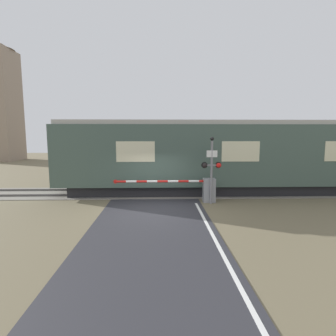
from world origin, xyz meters
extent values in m
plane|color=#6B6047|center=(0.00, 0.00, 0.00)|extent=(80.00, 80.00, 0.00)
cube|color=slate|center=(0.00, 3.52, 0.01)|extent=(36.00, 3.20, 0.03)
cube|color=#595451|center=(0.00, 2.80, 0.08)|extent=(36.00, 0.08, 0.10)
cube|color=#595451|center=(0.00, 4.24, 0.08)|extent=(36.00, 0.08, 0.10)
cube|color=black|center=(4.54, 3.52, 0.30)|extent=(18.53, 2.43, 0.60)
cube|color=#42564C|center=(4.54, 3.52, 2.27)|extent=(20.14, 2.86, 3.35)
cube|color=#ADA89E|center=(4.54, 3.52, 4.07)|extent=(19.74, 2.63, 0.24)
cube|color=beige|center=(4.54, 2.08, 2.53)|extent=(2.01, 0.02, 1.07)
cube|color=beige|center=(-1.00, 2.08, 2.53)|extent=(2.01, 0.02, 1.07)
cube|color=gray|center=(2.75, 1.31, 0.61)|extent=(0.60, 0.44, 1.21)
cylinder|color=gray|center=(2.75, 1.31, 1.08)|extent=(0.16, 0.16, 0.18)
cylinder|color=red|center=(2.49, 1.31, 1.08)|extent=(0.52, 0.11, 0.11)
cylinder|color=white|center=(1.97, 1.31, 1.08)|extent=(0.52, 0.11, 0.11)
cylinder|color=red|center=(1.45, 1.31, 1.08)|extent=(0.52, 0.11, 0.11)
cylinder|color=white|center=(0.92, 1.31, 1.08)|extent=(0.52, 0.11, 0.11)
cylinder|color=red|center=(0.40, 1.31, 1.08)|extent=(0.52, 0.11, 0.11)
cylinder|color=white|center=(-0.12, 1.31, 1.08)|extent=(0.52, 0.11, 0.11)
cylinder|color=red|center=(-0.64, 1.31, 1.08)|extent=(0.52, 0.11, 0.11)
cylinder|color=white|center=(-1.17, 1.31, 1.08)|extent=(0.52, 0.11, 0.11)
cylinder|color=red|center=(-1.69, 1.31, 1.08)|extent=(0.52, 0.11, 0.11)
cylinder|color=red|center=(-1.95, 1.31, 1.08)|extent=(0.20, 0.02, 0.20)
cylinder|color=gray|center=(2.79, 0.99, 1.55)|extent=(0.11, 0.11, 3.10)
cube|color=gray|center=(2.79, 0.99, 1.92)|extent=(0.80, 0.07, 0.07)
sphere|color=black|center=(2.45, 0.94, 1.92)|extent=(0.24, 0.24, 0.24)
sphere|color=red|center=(3.13, 0.94, 1.92)|extent=(0.24, 0.24, 0.24)
cylinder|color=black|center=(2.45, 1.05, 1.92)|extent=(0.30, 0.06, 0.30)
cylinder|color=black|center=(3.13, 1.05, 1.92)|extent=(0.30, 0.06, 0.30)
cube|color=white|center=(2.79, 0.95, 2.48)|extent=(0.52, 0.02, 0.32)
sphere|color=black|center=(2.79, 0.99, 3.20)|extent=(0.18, 0.18, 0.18)
camera|label=1|loc=(0.29, -11.62, 3.36)|focal=28.00mm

